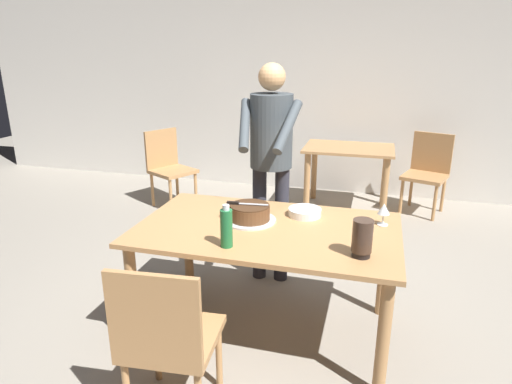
% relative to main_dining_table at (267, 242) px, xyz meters
% --- Properties ---
extents(ground_plane, '(14.00, 14.00, 0.00)m').
position_rel_main_dining_table_xyz_m(ground_plane, '(0.00, 0.00, -0.65)').
color(ground_plane, gray).
extents(back_wall, '(10.00, 0.12, 2.70)m').
position_rel_main_dining_table_xyz_m(back_wall, '(0.00, 3.26, 0.70)').
color(back_wall, silver).
rests_on(back_wall, ground_plane).
extents(main_dining_table, '(1.63, 0.97, 0.75)m').
position_rel_main_dining_table_xyz_m(main_dining_table, '(0.00, 0.00, 0.00)').
color(main_dining_table, tan).
rests_on(main_dining_table, ground_plane).
extents(cake_on_platter, '(0.34, 0.34, 0.11)m').
position_rel_main_dining_table_xyz_m(cake_on_platter, '(-0.13, 0.07, 0.15)').
color(cake_on_platter, silver).
rests_on(cake_on_platter, main_dining_table).
extents(cake_knife, '(0.27, 0.05, 0.02)m').
position_rel_main_dining_table_xyz_m(cake_knife, '(-0.21, 0.06, 0.22)').
color(cake_knife, silver).
rests_on(cake_knife, cake_on_platter).
extents(plate_stack, '(0.22, 0.22, 0.05)m').
position_rel_main_dining_table_xyz_m(plate_stack, '(0.19, 0.26, 0.13)').
color(plate_stack, white).
rests_on(plate_stack, main_dining_table).
extents(wine_glass_near, '(0.08, 0.08, 0.14)m').
position_rel_main_dining_table_xyz_m(wine_glass_near, '(0.70, 0.23, 0.20)').
color(wine_glass_near, silver).
rests_on(wine_glass_near, main_dining_table).
extents(water_bottle, '(0.07, 0.07, 0.25)m').
position_rel_main_dining_table_xyz_m(water_bottle, '(-0.15, -0.34, 0.22)').
color(water_bottle, '#1E6B38').
rests_on(water_bottle, main_dining_table).
extents(hurricane_lamp, '(0.11, 0.11, 0.21)m').
position_rel_main_dining_table_xyz_m(hurricane_lamp, '(0.59, -0.26, 0.21)').
color(hurricane_lamp, black).
rests_on(hurricane_lamp, main_dining_table).
extents(person_cutting_cake, '(0.47, 0.56, 1.72)m').
position_rel_main_dining_table_xyz_m(person_cutting_cake, '(-0.15, 0.70, 0.43)').
color(person_cutting_cake, '#2D2D38').
rests_on(person_cutting_cake, ground_plane).
extents(chair_near_side, '(0.48, 0.48, 0.90)m').
position_rel_main_dining_table_xyz_m(chair_near_side, '(-0.28, -0.86, -0.16)').
color(chair_near_side, tan).
rests_on(chair_near_side, ground_plane).
extents(background_table, '(1.00, 0.70, 0.74)m').
position_rel_main_dining_table_xyz_m(background_table, '(0.32, 2.56, -0.07)').
color(background_table, tan).
rests_on(background_table, ground_plane).
extents(background_chair_0, '(0.59, 0.59, 0.90)m').
position_rel_main_dining_table_xyz_m(background_chair_0, '(-1.74, 2.13, -0.16)').
color(background_chair_0, tan).
rests_on(background_chair_0, ground_plane).
extents(background_chair_1, '(0.56, 0.56, 0.90)m').
position_rel_main_dining_table_xyz_m(background_chair_1, '(1.19, 2.72, -0.16)').
color(background_chair_1, tan).
rests_on(background_chair_1, ground_plane).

